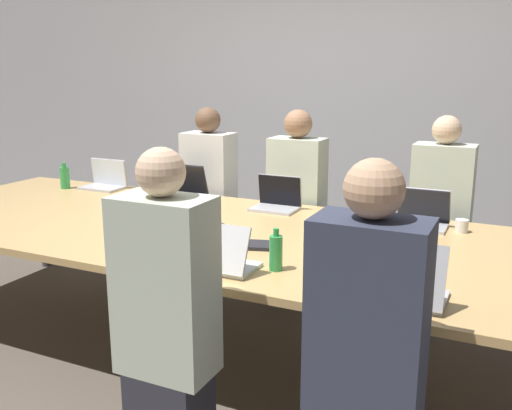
% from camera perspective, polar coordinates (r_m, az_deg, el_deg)
% --- Properties ---
extents(ground_plane, '(24.00, 24.00, 0.00)m').
position_cam_1_polar(ground_plane, '(3.75, -4.60, -13.44)').
color(ground_plane, brown).
extents(curtain_wall, '(12.00, 0.06, 2.80)m').
position_cam_1_polar(curtain_wall, '(5.42, 7.28, 10.25)').
color(curtain_wall, '#ADADB2').
rests_on(curtain_wall, ground_plane).
extents(conference_table, '(4.42, 1.64, 0.75)m').
position_cam_1_polar(conference_table, '(3.48, -4.82, -2.97)').
color(conference_table, tan).
rests_on(conference_table, ground_plane).
extents(laptop_far_center, '(0.31, 0.22, 0.23)m').
position_cam_1_polar(laptop_far_center, '(3.91, 2.12, 0.54)').
color(laptop_far_center, '#B7B7BC').
rests_on(laptop_far_center, conference_table).
extents(person_far_center, '(0.40, 0.24, 1.41)m').
position_cam_1_polar(person_far_center, '(4.27, 4.08, -0.24)').
color(person_far_center, '#2D2D38').
rests_on(person_far_center, ground_plane).
extents(laptop_far_right, '(0.32, 0.24, 0.24)m').
position_cam_1_polar(laptop_far_right, '(3.62, 16.24, -1.01)').
color(laptop_far_right, '#B7B7BC').
rests_on(laptop_far_right, conference_table).
extents(person_far_right, '(0.40, 0.24, 1.40)m').
position_cam_1_polar(person_far_right, '(4.13, 17.90, -1.50)').
color(person_far_right, '#2D2D38').
rests_on(person_far_right, ground_plane).
extents(cup_far_right, '(0.08, 0.08, 0.08)m').
position_cam_1_polar(cup_far_right, '(3.58, 19.87, -1.98)').
color(cup_far_right, white).
rests_on(cup_far_right, conference_table).
extents(laptop_far_midleft, '(0.31, 0.25, 0.25)m').
position_cam_1_polar(laptop_far_midleft, '(4.32, -7.10, 1.73)').
color(laptop_far_midleft, '#333338').
rests_on(laptop_far_midleft, conference_table).
extents(person_far_midleft, '(0.40, 0.24, 1.40)m').
position_cam_1_polar(person_far_midleft, '(4.62, -4.69, 0.74)').
color(person_far_midleft, '#2D2D38').
rests_on(person_far_midleft, ground_plane).
extents(laptop_near_midright, '(0.37, 0.24, 0.23)m').
position_cam_1_polar(laptop_near_midright, '(2.74, -4.00, -5.16)').
color(laptop_near_midright, silver).
rests_on(laptop_near_midright, conference_table).
extents(person_near_midright, '(0.40, 0.24, 1.40)m').
position_cam_1_polar(person_near_midright, '(2.44, -8.93, -11.33)').
color(person_near_midright, '#2D2D38').
rests_on(person_near_midright, ground_plane).
extents(bottle_near_midright, '(0.06, 0.06, 0.21)m').
position_cam_1_polar(bottle_near_midright, '(2.72, 2.00, -4.74)').
color(bottle_near_midright, green).
rests_on(bottle_near_midright, conference_table).
extents(laptop_far_left, '(0.34, 0.22, 0.23)m').
position_cam_1_polar(laptop_far_left, '(4.77, -14.82, 2.45)').
color(laptop_far_left, '#B7B7BC').
rests_on(laptop_far_left, conference_table).
extents(bottle_far_left, '(0.08, 0.08, 0.21)m').
position_cam_1_polar(bottle_far_left, '(4.84, -18.58, 2.63)').
color(bottle_far_left, green).
rests_on(bottle_far_left, conference_table).
extents(laptop_near_right, '(0.36, 0.27, 0.27)m').
position_cam_1_polar(laptop_near_right, '(2.43, 14.33, -7.73)').
color(laptop_near_right, '#B7B7BC').
rests_on(laptop_near_right, conference_table).
extents(person_near_right, '(0.40, 0.24, 1.41)m').
position_cam_1_polar(person_near_right, '(2.14, 10.91, -14.95)').
color(person_near_right, '#2D2D38').
rests_on(person_near_right, ground_plane).
extents(bottle_near_right, '(0.07, 0.07, 0.22)m').
position_cam_1_polar(bottle_near_right, '(2.62, 9.04, -5.58)').
color(bottle_near_right, green).
rests_on(bottle_near_right, conference_table).
extents(stapler, '(0.11, 0.15, 0.05)m').
position_cam_1_polar(stapler, '(3.35, -4.39, -2.41)').
color(stapler, black).
rests_on(stapler, conference_table).
extents(notebook, '(0.24, 0.20, 0.02)m').
position_cam_1_polar(notebook, '(3.09, 0.40, -4.05)').
color(notebook, '#232328').
rests_on(notebook, conference_table).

